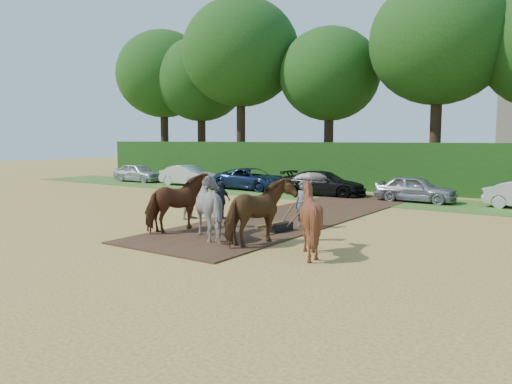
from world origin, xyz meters
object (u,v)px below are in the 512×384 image
(spectator_near, at_px, (192,198))
(plough_team, at_px, (240,210))
(spectator_far, at_px, (221,201))
(parked_cars, at_px, (372,186))

(spectator_near, distance_m, plough_team, 4.99)
(spectator_near, distance_m, spectator_far, 1.24)
(spectator_far, height_order, plough_team, plough_team)
(spectator_near, height_order, parked_cars, spectator_near)
(spectator_near, distance_m, parked_cars, 11.10)
(spectator_near, relative_size, parked_cars, 0.04)
(plough_team, relative_size, parked_cars, 0.17)
(plough_team, bearing_deg, spectator_near, 149.58)
(spectator_near, height_order, plough_team, plough_team)
(spectator_near, bearing_deg, parked_cars, -7.74)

